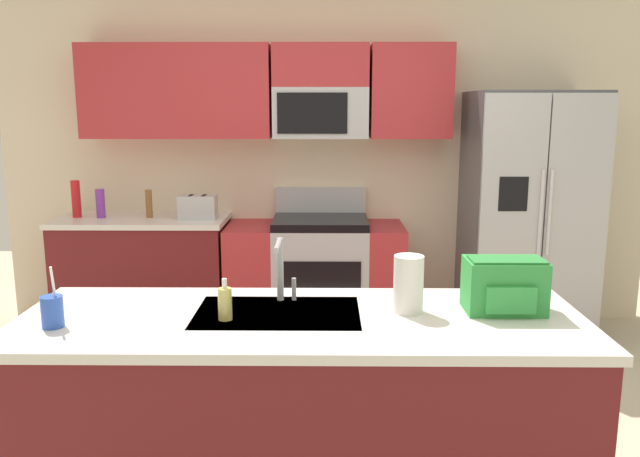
# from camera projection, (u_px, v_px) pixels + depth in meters

# --- Properties ---
(ground_plane) EXTENTS (9.00, 9.00, 0.00)m
(ground_plane) POSITION_uv_depth(u_px,v_px,m) (324.00, 451.00, 3.23)
(ground_plane) COLOR beige
(ground_plane) RESTS_ON ground
(kitchen_wall_unit) EXTENTS (5.20, 0.43, 2.60)m
(kitchen_wall_unit) POSITION_uv_depth(u_px,v_px,m) (308.00, 141.00, 5.00)
(kitchen_wall_unit) COLOR beige
(kitchen_wall_unit) RESTS_ON ground
(back_counter) EXTENTS (1.30, 0.63, 0.90)m
(back_counter) POSITION_uv_depth(u_px,v_px,m) (145.00, 274.00, 4.93)
(back_counter) COLOR maroon
(back_counter) RESTS_ON ground
(range_oven) EXTENTS (1.36, 0.61, 1.10)m
(range_oven) POSITION_uv_depth(u_px,v_px,m) (316.00, 275.00, 4.92)
(range_oven) COLOR #B7BABF
(range_oven) RESTS_ON ground
(refrigerator) EXTENTS (0.90, 0.76, 1.85)m
(refrigerator) POSITION_uv_depth(u_px,v_px,m) (527.00, 217.00, 4.74)
(refrigerator) COLOR #4C4F54
(refrigerator) RESTS_ON ground
(island_counter) EXTENTS (2.31, 0.82, 0.90)m
(island_counter) POSITION_uv_depth(u_px,v_px,m) (302.00, 417.00, 2.65)
(island_counter) COLOR maroon
(island_counter) RESTS_ON ground
(toaster) EXTENTS (0.28, 0.16, 0.18)m
(toaster) POSITION_uv_depth(u_px,v_px,m) (198.00, 207.00, 4.77)
(toaster) COLOR #B7BABF
(toaster) RESTS_ON back_counter
(pepper_mill) EXTENTS (0.05, 0.05, 0.21)m
(pepper_mill) POSITION_uv_depth(u_px,v_px,m) (149.00, 204.00, 4.82)
(pepper_mill) COLOR brown
(pepper_mill) RESTS_ON back_counter
(bottle_purple) EXTENTS (0.07, 0.07, 0.22)m
(bottle_purple) POSITION_uv_depth(u_px,v_px,m) (100.00, 203.00, 4.82)
(bottle_purple) COLOR purple
(bottle_purple) RESTS_ON back_counter
(bottle_red) EXTENTS (0.07, 0.07, 0.28)m
(bottle_red) POSITION_uv_depth(u_px,v_px,m) (76.00, 199.00, 4.83)
(bottle_red) COLOR red
(bottle_red) RESTS_ON back_counter
(sink_faucet) EXTENTS (0.09, 0.21, 0.28)m
(sink_faucet) POSITION_uv_depth(u_px,v_px,m) (281.00, 265.00, 2.72)
(sink_faucet) COLOR #B7BABF
(sink_faucet) RESTS_ON island_counter
(drink_cup_blue) EXTENTS (0.08, 0.08, 0.24)m
(drink_cup_blue) POSITION_uv_depth(u_px,v_px,m) (52.00, 311.00, 2.43)
(drink_cup_blue) COLOR blue
(drink_cup_blue) RESTS_ON island_counter
(soap_dispenser) EXTENTS (0.06, 0.06, 0.17)m
(soap_dispenser) POSITION_uv_depth(u_px,v_px,m) (225.00, 303.00, 2.51)
(soap_dispenser) COLOR #D8CC66
(soap_dispenser) RESTS_ON island_counter
(paper_towel_roll) EXTENTS (0.12, 0.12, 0.24)m
(paper_towel_roll) POSITION_uv_depth(u_px,v_px,m) (408.00, 284.00, 2.60)
(paper_towel_roll) COLOR white
(paper_towel_roll) RESTS_ON island_counter
(backpack) EXTENTS (0.32, 0.22, 0.23)m
(backpack) POSITION_uv_depth(u_px,v_px,m) (505.00, 284.00, 2.61)
(backpack) COLOR green
(backpack) RESTS_ON island_counter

